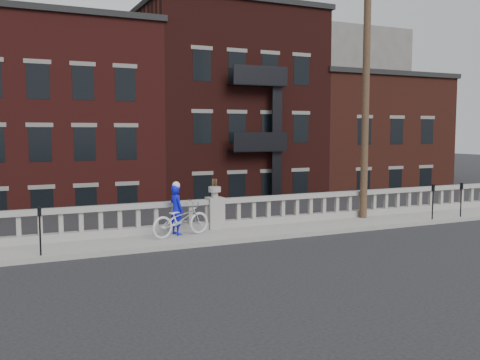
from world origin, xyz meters
The scene contains 11 objects.
ground centered at (0.00, 0.00, 0.00)m, with size 120.00×120.00×0.00m, color black.
sidewalk centered at (0.00, 3.00, 0.07)m, with size 32.00×2.20×0.15m, color gray.
balustrade centered at (0.00, 3.95, 0.64)m, with size 28.00×0.34×1.03m.
planter_pedestal centered at (0.00, 3.95, 0.83)m, with size 0.55×0.55×1.76m.
lower_level centered at (0.56, 23.04, 2.63)m, with size 80.00×44.00×20.80m.
utility_pole centered at (6.20, 3.60, 5.24)m, with size 1.60×0.28×10.00m.
parking_meter_b centered at (-5.92, 2.15, 1.00)m, with size 0.10×0.09×1.36m.
parking_meter_c centered at (8.39, 2.15, 1.00)m, with size 0.10×0.09×1.36m.
parking_meter_d centered at (9.89, 2.15, 1.00)m, with size 0.10×0.09×1.36m.
bicycle centered at (-1.54, 3.11, 0.71)m, with size 0.75×2.14×1.12m, color silver.
cyclist centered at (-1.58, 3.42, 0.98)m, with size 0.60×0.40×1.66m, color #0E12D2.
Camera 1 is at (-7.05, -13.30, 3.58)m, focal length 40.00 mm.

